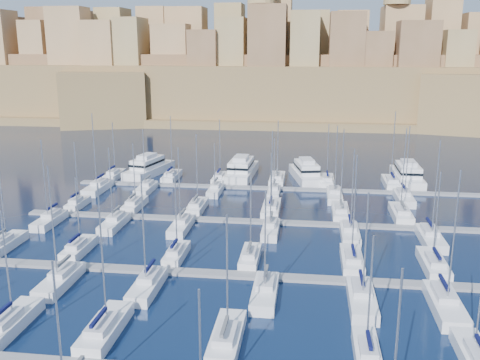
# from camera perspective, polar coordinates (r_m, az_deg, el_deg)

# --- Properties ---
(ground) EXTENTS (600.00, 600.00, 0.00)m
(ground) POSITION_cam_1_polar(r_m,az_deg,el_deg) (81.49, 2.09, -6.85)
(ground) COLOR black
(ground) RESTS_ON ground
(pontoon_mid_near) EXTENTS (84.00, 2.00, 0.40)m
(pontoon_mid_near) POSITION_cam_1_polar(r_m,az_deg,el_deg) (70.39, 1.16, -10.17)
(pontoon_mid_near) COLOR slate
(pontoon_mid_near) RESTS_ON ground
(pontoon_mid_far) EXTENTS (84.00, 2.00, 0.40)m
(pontoon_mid_far) POSITION_cam_1_polar(r_m,az_deg,el_deg) (90.80, 2.68, -4.48)
(pontoon_mid_far) COLOR slate
(pontoon_mid_far) RESTS_ON ground
(pontoon_far) EXTENTS (84.00, 2.00, 0.40)m
(pontoon_far) POSITION_cam_1_polar(r_m,az_deg,el_deg) (111.81, 3.63, -0.90)
(pontoon_far) COLOR slate
(pontoon_far) RESTS_ON ground
(sailboat_1) EXTENTS (2.87, 9.58, 13.27)m
(sailboat_1) POSITION_cam_1_polar(r_m,az_deg,el_deg) (63.26, -23.33, -13.82)
(sailboat_1) COLOR white
(sailboat_1) RESTS_ON ground
(sailboat_2) EXTENTS (2.96, 9.87, 16.47)m
(sailboat_2) POSITION_cam_1_polar(r_m,az_deg,el_deg) (59.03, -14.22, -15.11)
(sailboat_2) COLOR white
(sailboat_2) RESTS_ON ground
(sailboat_3) EXTENTS (2.87, 9.57, 13.80)m
(sailboat_3) POSITION_cam_1_polar(r_m,az_deg,el_deg) (55.82, -1.43, -16.49)
(sailboat_3) COLOR white
(sailboat_3) RESTS_ON ground
(sailboat_4) EXTENTS (2.36, 7.86, 12.69)m
(sailboat_4) POSITION_cam_1_polar(r_m,az_deg,el_deg) (54.95, 13.38, -17.48)
(sailboat_4) COLOR white
(sailboat_4) RESTS_ON ground
(sailboat_5) EXTENTS (2.66, 8.86, 13.74)m
(sailboat_5) POSITION_cam_1_polar(r_m,az_deg,el_deg) (57.37, 23.84, -16.91)
(sailboat_5) COLOR white
(sailboat_5) RESTS_ON ground
(sailboat_12) EXTENTS (2.67, 8.91, 14.33)m
(sailboat_12) POSITION_cam_1_polar(r_m,az_deg,el_deg) (86.77, -23.80, -6.24)
(sailboat_12) COLOR white
(sailboat_12) RESTS_ON ground
(sailboat_13) EXTENTS (2.53, 8.44, 11.44)m
(sailboat_13) POSITION_cam_1_polar(r_m,az_deg,el_deg) (81.30, -16.80, -6.99)
(sailboat_13) COLOR white
(sailboat_13) RESTS_ON ground
(sailboat_14) EXTENTS (2.36, 7.86, 13.07)m
(sailboat_14) POSITION_cam_1_polar(r_m,az_deg,el_deg) (76.41, -6.81, -7.82)
(sailboat_14) COLOR white
(sailboat_14) RESTS_ON ground
(sailboat_15) EXTENTS (2.48, 8.27, 12.57)m
(sailboat_15) POSITION_cam_1_polar(r_m,az_deg,el_deg) (74.83, 1.09, -8.21)
(sailboat_15) COLOR white
(sailboat_15) RESTS_ON ground
(sailboat_16) EXTENTS (2.82, 9.40, 15.62)m
(sailboat_16) POSITION_cam_1_polar(r_m,az_deg,el_deg) (75.23, 11.84, -8.37)
(sailboat_16) COLOR white
(sailboat_16) RESTS_ON ground
(sailboat_17) EXTENTS (2.90, 9.67, 13.61)m
(sailboat_17) POSITION_cam_1_polar(r_m,az_deg,el_deg) (77.02, 19.93, -8.42)
(sailboat_17) COLOR white
(sailboat_17) RESTS_ON ground
(sailboat_19) EXTENTS (2.81, 9.37, 15.81)m
(sailboat_19) POSITION_cam_1_polar(r_m,az_deg,el_deg) (71.49, -18.65, -10.07)
(sailboat_19) COLOR white
(sailboat_19) RESTS_ON ground
(sailboat_20) EXTENTS (2.79, 9.30, 15.22)m
(sailboat_20) POSITION_cam_1_polar(r_m,az_deg,el_deg) (67.53, -9.84, -10.97)
(sailboat_20) COLOR white
(sailboat_20) RESTS_ON ground
(sailboat_21) EXTENTS (2.84, 9.48, 13.67)m
(sailboat_21) POSITION_cam_1_polar(r_m,az_deg,el_deg) (64.89, 2.67, -11.86)
(sailboat_21) COLOR white
(sailboat_21) RESTS_ON ground
(sailboat_22) EXTENTS (3.00, 9.99, 14.01)m
(sailboat_22) POSITION_cam_1_polar(r_m,az_deg,el_deg) (64.85, 12.85, -12.24)
(sailboat_22) COLOR white
(sailboat_22) RESTS_ON ground
(sailboat_23) EXTENTS (3.14, 10.47, 16.86)m
(sailboat_23) POSITION_cam_1_polar(r_m,az_deg,el_deg) (66.23, 21.05, -12.27)
(sailboat_23) COLOR white
(sailboat_23) RESTS_ON ground
(sailboat_24) EXTENTS (2.20, 7.35, 12.52)m
(sailboat_24) POSITION_cam_1_polar(r_m,az_deg,el_deg) (103.69, -16.94, -2.42)
(sailboat_24) COLOR white
(sailboat_24) RESTS_ON ground
(sailboat_25) EXTENTS (2.59, 8.64, 12.41)m
(sailboat_25) POSITION_cam_1_polar(r_m,az_deg,el_deg) (100.37, -11.18, -2.60)
(sailboat_25) COLOR white
(sailboat_25) RESTS_ON ground
(sailboat_26) EXTENTS (2.71, 9.03, 14.24)m
(sailboat_26) POSITION_cam_1_polar(r_m,az_deg,el_deg) (97.53, -4.63, -2.85)
(sailboat_26) COLOR white
(sailboat_26) RESTS_ON ground
(sailboat_27) EXTENTS (3.04, 10.13, 15.05)m
(sailboat_27) POSITION_cam_1_polar(r_m,az_deg,el_deg) (96.22, 3.34, -3.06)
(sailboat_27) COLOR white
(sailboat_27) RESTS_ON ground
(sailboat_28) EXTENTS (2.84, 9.46, 15.62)m
(sailboat_28) POSITION_cam_1_polar(r_m,az_deg,el_deg) (95.89, 10.66, -3.35)
(sailboat_28) COLOR white
(sailboat_28) RESTS_ON ground
(sailboat_29) EXTENTS (3.05, 10.15, 15.98)m
(sailboat_29) POSITION_cam_1_polar(r_m,az_deg,el_deg) (97.42, 16.79, -3.44)
(sailboat_29) COLOR white
(sailboat_29) RESTS_ON ground
(sailboat_30) EXTENTS (2.64, 8.81, 14.83)m
(sailboat_30) POSITION_cam_1_polar(r_m,az_deg,el_deg) (95.44, -19.63, -4.04)
(sailboat_30) COLOR white
(sailboat_30) RESTS_ON ground
(sailboat_31) EXTENTS (2.68, 8.92, 13.77)m
(sailboat_31) POSITION_cam_1_polar(r_m,az_deg,el_deg) (90.91, -13.27, -4.48)
(sailboat_31) COLOR white
(sailboat_31) RESTS_ON ground
(sailboat_32) EXTENTS (2.68, 8.94, 14.10)m
(sailboat_32) POSITION_cam_1_polar(r_m,az_deg,el_deg) (87.63, -6.29, -4.88)
(sailboat_32) COLOR white
(sailboat_32) RESTS_ON ground
(sailboat_33) EXTENTS (2.55, 8.49, 13.60)m
(sailboat_33) POSITION_cam_1_polar(r_m,az_deg,el_deg) (85.69, 3.29, -5.27)
(sailboat_33) COLOR white
(sailboat_33) RESTS_ON ground
(sailboat_34) EXTENTS (2.77, 9.24, 14.59)m
(sailboat_34) POSITION_cam_1_polar(r_m,az_deg,el_deg) (85.43, 11.64, -5.60)
(sailboat_34) COLOR white
(sailboat_34) RESTS_ON ground
(sailboat_35) EXTENTS (3.03, 10.10, 16.20)m
(sailboat_35) POSITION_cam_1_polar(r_m,az_deg,el_deg) (86.83, 19.65, -5.81)
(sailboat_35) COLOR white
(sailboat_35) RESTS_ON ground
(sailboat_36) EXTENTS (2.54, 8.48, 12.91)m
(sailboat_36) POSITION_cam_1_polar(r_m,az_deg,el_deg) (124.26, -13.26, 0.53)
(sailboat_36) COLOR white
(sailboat_36) RESTS_ON ground
(sailboat_37) EXTENTS (2.75, 9.18, 14.51)m
(sailboat_37) POSITION_cam_1_polar(r_m,az_deg,el_deg) (120.60, -7.31, 0.39)
(sailboat_37) COLOR white
(sailboat_37) RESTS_ON ground
(sailboat_38) EXTENTS (2.59, 8.62, 14.01)m
(sailboat_38) POSITION_cam_1_polar(r_m,az_deg,el_deg) (118.07, -2.18, 0.20)
(sailboat_38) COLOR white
(sailboat_38) RESTS_ON ground
(sailboat_39) EXTENTS (3.06, 10.22, 13.88)m
(sailboat_39) POSITION_cam_1_polar(r_m,az_deg,el_deg) (117.44, 3.97, 0.10)
(sailboat_39) COLOR white
(sailboat_39) RESTS_ON ground
(sailboat_40) EXTENTS (2.92, 9.75, 13.33)m
(sailboat_40) POSITION_cam_1_polar(r_m,az_deg,el_deg) (117.11, 9.24, -0.09)
(sailboat_40) COLOR white
(sailboat_40) RESTS_ON ground
(sailboat_41) EXTENTS (3.05, 10.16, 16.19)m
(sailboat_41) POSITION_cam_1_polar(r_m,az_deg,el_deg) (118.57, 15.82, -0.26)
(sailboat_41) COLOR white
(sailboat_41) RESTS_ON ground
(sailboat_42) EXTENTS (3.06, 10.21, 16.46)m
(sailboat_42) POSITION_cam_1_polar(r_m,az_deg,el_deg) (114.03, -14.91, -0.77)
(sailboat_42) COLOR white
(sailboat_42) RESTS_ON ground
(sailboat_43) EXTENTS (2.63, 8.78, 13.33)m
(sailboat_43) POSITION_cam_1_polar(r_m,az_deg,el_deg) (111.31, -9.99, -0.88)
(sailboat_43) COLOR white
(sailboat_43) RESTS_ON ground
(sailboat_44) EXTENTS (2.38, 7.92, 10.82)m
(sailboat_44) POSITION_cam_1_polar(r_m,az_deg,el_deg) (108.36, -2.66, -1.10)
(sailboat_44) COLOR white
(sailboat_44) RESTS_ON ground
(sailboat_45) EXTENTS (2.31, 7.71, 11.99)m
(sailboat_45) POSITION_cam_1_polar(r_m,az_deg,el_deg) (107.08, 3.64, -1.30)
(sailboat_45) COLOR white
(sailboat_45) RESTS_ON ground
(sailboat_46) EXTENTS (2.87, 9.56, 14.81)m
(sailboat_46) POSITION_cam_1_polar(r_m,az_deg,el_deg) (106.13, 10.03, -1.61)
(sailboat_46) COLOR white
(sailboat_46) RESTS_ON ground
(sailboat_47) EXTENTS (2.93, 9.78, 15.03)m
(sailboat_47) POSITION_cam_1_polar(r_m,az_deg,el_deg) (107.50, 17.08, -1.83)
(sailboat_47) COLOR white
(sailboat_47) RESTS_ON ground
(motor_yacht_a) EXTENTS (8.47, 17.06, 5.25)m
(motor_yacht_a) POSITION_cam_1_polar(r_m,az_deg,el_deg) (125.78, -9.73, 1.33)
(motor_yacht_a) COLOR white
(motor_yacht_a) RESTS_ON ground
(motor_yacht_b) EXTENTS (6.05, 18.04, 5.25)m
(motor_yacht_b) POSITION_cam_1_polar(r_m,az_deg,el_deg) (121.93, 0.15, 1.13)
(motor_yacht_b) COLOR white
(motor_yacht_b) RESTS_ON ground
(motor_yacht_c) EXTENTS (8.11, 16.59, 5.25)m
(motor_yacht_c) POSITION_cam_1_polar(r_m,az_deg,el_deg) (120.11, 7.05, 0.83)
(motor_yacht_c) COLOR white
(motor_yacht_c) RESTS_ON ground
(motor_yacht_d) EXTENTS (5.18, 17.22, 5.25)m
(motor_yacht_d) POSITION_cam_1_polar(r_m,az_deg,el_deg) (122.65, 17.41, 0.55)
(motor_yacht_d) COLOR white
(motor_yacht_d) RESTS_ON ground
(fortified_city) EXTENTS (460.00, 108.95, 59.52)m
(fortified_city) POSITION_cam_1_polar(r_m,az_deg,el_deg) (231.59, 5.74, 10.51)
(fortified_city) COLOR brown
(fortified_city) RESTS_ON ground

